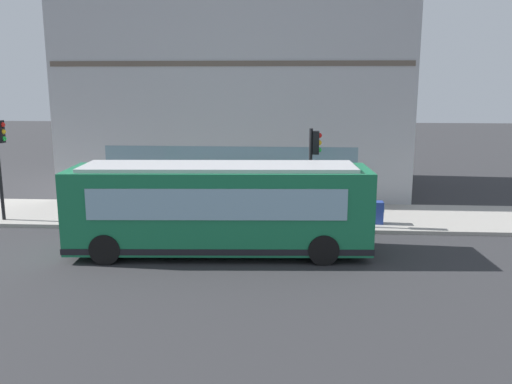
% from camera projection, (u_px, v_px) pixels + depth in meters
% --- Properties ---
extents(ground, '(120.00, 120.00, 0.00)m').
position_uv_depth(ground, '(207.00, 252.00, 18.63)').
color(ground, '#2D2D30').
extents(sidewalk_curb, '(4.58, 40.00, 0.15)m').
position_uv_depth(sidewalk_curb, '(224.00, 215.00, 23.40)').
color(sidewalk_curb, '#9E9991').
rests_on(sidewalk_curb, ground).
extents(building_corner, '(9.21, 16.94, 11.93)m').
position_uv_depth(building_corner, '(239.00, 78.00, 28.92)').
color(building_corner, '#A8A8AD').
rests_on(building_corner, ground).
extents(city_bus_nearside, '(3.12, 10.17, 3.07)m').
position_uv_depth(city_bus_nearside, '(219.00, 209.00, 18.18)').
color(city_bus_nearside, '#197247').
rests_on(city_bus_nearside, ground).
extents(traffic_light_near_corner, '(0.32, 0.49, 3.85)m').
position_uv_depth(traffic_light_near_corner, '(314.00, 158.00, 20.98)').
color(traffic_light_near_corner, black).
rests_on(traffic_light_near_corner, sidewalk_curb).
extents(traffic_light_down_block, '(0.32, 0.49, 4.19)m').
position_uv_depth(traffic_light_down_block, '(0.00, 150.00, 21.79)').
color(traffic_light_down_block, black).
rests_on(traffic_light_down_block, sidewalk_curb).
extents(fire_hydrant, '(0.35, 0.35, 0.74)m').
position_uv_depth(fire_hydrant, '(320.00, 203.00, 23.79)').
color(fire_hydrant, red).
rests_on(fire_hydrant, sidewalk_curb).
extents(pedestrian_near_building_entrance, '(0.32, 0.32, 1.66)m').
position_uv_depth(pedestrian_near_building_entrance, '(177.00, 200.00, 21.69)').
color(pedestrian_near_building_entrance, black).
rests_on(pedestrian_near_building_entrance, sidewalk_curb).
extents(pedestrian_walking_along_curb, '(0.32, 0.32, 1.57)m').
position_uv_depth(pedestrian_walking_along_curb, '(290.00, 194.00, 23.01)').
color(pedestrian_walking_along_curb, '#3F8C4C').
rests_on(pedestrian_walking_along_curb, sidewalk_curb).
extents(pedestrian_by_light_pole, '(0.32, 0.32, 1.82)m').
position_uv_depth(pedestrian_by_light_pole, '(111.00, 188.00, 23.55)').
color(pedestrian_by_light_pole, '#3359A5').
rests_on(pedestrian_by_light_pole, sidewalk_curb).
extents(newspaper_vending_box, '(0.44, 0.42, 0.90)m').
position_uv_depth(newspaper_vending_box, '(378.00, 212.00, 21.68)').
color(newspaper_vending_box, '#263F99').
rests_on(newspaper_vending_box, sidewalk_curb).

